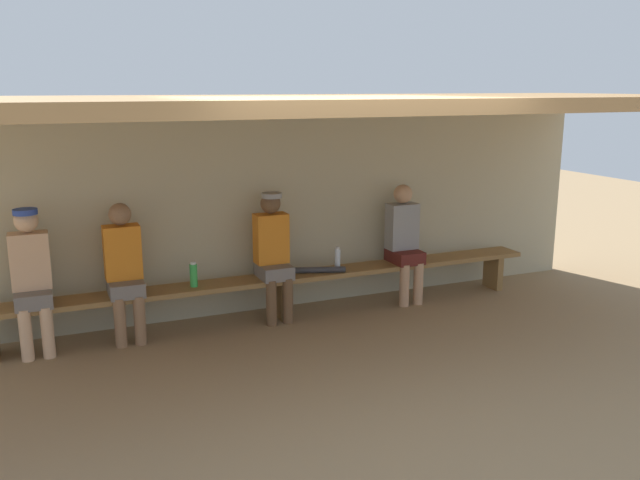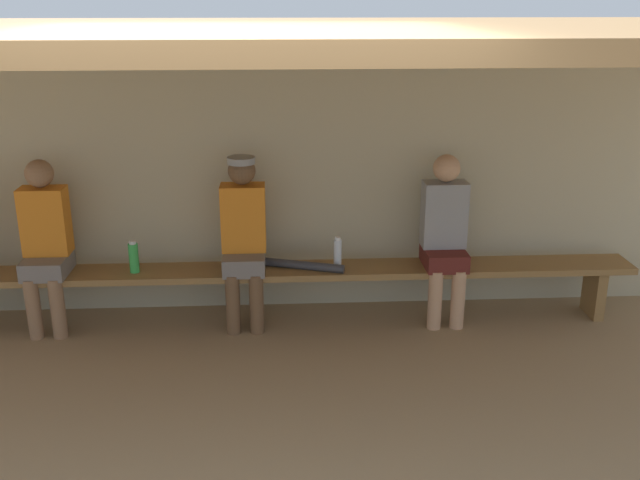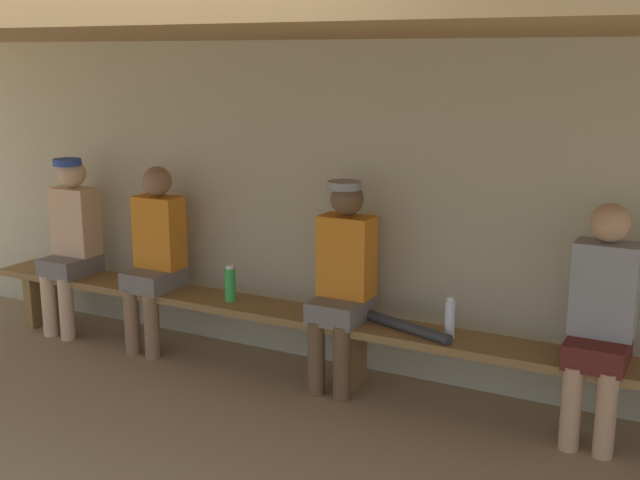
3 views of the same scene
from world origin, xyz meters
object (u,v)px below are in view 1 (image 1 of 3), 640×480
Objects in this scene: player_near_post at (124,267)px; water_bottle_green at (337,259)px; water_bottle_blue at (194,275)px; baseball_bat at (305,270)px; bench at (280,283)px; player_in_blue at (404,239)px; player_middle at (273,250)px; player_in_red at (31,274)px.

player_near_post is 5.20× the size of water_bottle_green.
baseball_bat is at bearing 0.85° from water_bottle_blue.
bench is 0.30m from baseball_bat.
player_in_blue is 2.41m from water_bottle_blue.
player_middle is at bearing 0.02° from player_near_post.
player_near_post is 1.53× the size of baseball_bat.
baseball_bat is (1.85, -0.00, -0.24)m from player_near_post.
baseball_bat is at bearing -0.08° from player_in_red.
water_bottle_green is (2.22, -0.03, -0.15)m from player_near_post.
water_bottle_green reaches higher than bench.
player_in_blue is (3.88, -0.00, -0.02)m from player_in_red.
player_middle is 0.86m from water_bottle_blue.
player_in_blue is (1.49, 0.00, 0.34)m from bench.
player_in_red is 1.01× the size of player_near_post.
bench is 1.61m from player_near_post.
player_middle is at bearing 1.45° from water_bottle_blue.
player_in_blue is 1.53× the size of baseball_bat.
player_in_red is (-2.39, 0.00, 0.36)m from bench.
bench is 4.46× the size of player_in_red.
baseball_bat is (-0.37, 0.02, -0.09)m from water_bottle_green.
player_in_red and player_middle have the same top height.
player_in_red reaches higher than water_bottle_green.
player_in_red is at bearing 179.49° from water_bottle_green.
player_in_red is 3.88m from player_in_blue.
player_in_red is at bearing 179.91° from bench.
player_in_blue is at bearing 0.12° from bench.
baseball_bat reaches higher than bench.
player_middle is at bearing 179.98° from player_in_blue.
water_bottle_blue is at bearing -160.50° from baseball_bat.
water_bottle_green is at bearing -0.68° from player_near_post.
bench is 1.53m from player_in_blue.
player_middle is at bearing 0.00° from player_in_red.
player_middle is at bearing -161.93° from baseball_bat.
water_bottle_green is (-0.84, -0.03, -0.15)m from player_in_blue.
player_in_red is 1.01× the size of player_in_blue.
player_middle reaches higher than player_in_blue.
player_in_red is 5.24× the size of water_bottle_green.
player_in_red reaches higher than bench.
water_bottle_blue is (-0.92, -0.02, 0.19)m from bench.
water_bottle_green is (0.72, -0.03, -0.16)m from player_middle.
baseball_bat is (0.28, -0.00, 0.11)m from bench.
player_in_red is at bearing 179.97° from player_near_post.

